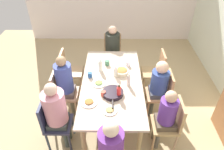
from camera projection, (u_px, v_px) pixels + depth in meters
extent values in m
plane|color=tan|center=(112.00, 111.00, 3.97)|extent=(7.15, 7.15, 0.00)
cube|color=#C1A992|center=(112.00, 83.00, 3.54)|extent=(2.03, 1.02, 0.04)
cylinder|color=tan|center=(93.00, 69.00, 4.49)|extent=(0.07, 0.07, 0.69)
cylinder|color=tan|center=(84.00, 141.00, 3.04)|extent=(0.07, 0.07, 0.69)
cylinder|color=tan|center=(131.00, 69.00, 4.48)|extent=(0.07, 0.07, 0.69)
cylinder|color=tan|center=(139.00, 142.00, 3.03)|extent=(0.07, 0.07, 0.69)
cylinder|color=#682F8D|center=(111.00, 147.00, 2.43)|extent=(0.31, 0.31, 0.52)
sphere|color=beige|center=(111.00, 129.00, 2.23)|extent=(0.18, 0.18, 0.18)
cube|color=tan|center=(152.00, 72.00, 4.23)|extent=(0.40, 0.40, 0.04)
cylinder|color=tan|center=(160.00, 86.00, 4.23)|extent=(0.04, 0.04, 0.43)
cylinder|color=tan|center=(157.00, 76.00, 4.50)|extent=(0.04, 0.04, 0.43)
cylinder|color=tan|center=(143.00, 86.00, 4.24)|extent=(0.04, 0.04, 0.43)
cylinder|color=tan|center=(142.00, 76.00, 4.51)|extent=(0.04, 0.04, 0.43)
cube|color=tan|center=(162.00, 63.00, 4.09)|extent=(0.38, 0.04, 0.45)
cube|color=tan|center=(157.00, 95.00, 3.70)|extent=(0.40, 0.40, 0.04)
cylinder|color=tan|center=(167.00, 110.00, 3.70)|extent=(0.04, 0.04, 0.43)
cylinder|color=tan|center=(163.00, 97.00, 3.97)|extent=(0.04, 0.04, 0.43)
cylinder|color=tan|center=(148.00, 110.00, 3.70)|extent=(0.04, 0.04, 0.43)
cylinder|color=tan|center=(145.00, 97.00, 3.97)|extent=(0.04, 0.04, 0.43)
cube|color=tan|center=(169.00, 85.00, 3.55)|extent=(0.38, 0.04, 0.45)
cylinder|color=#3F423C|center=(151.00, 106.00, 3.76)|extent=(0.09, 0.09, 0.45)
cylinder|color=#473D48|center=(150.00, 100.00, 3.89)|extent=(0.09, 0.09, 0.45)
cube|color=#3D4049|center=(158.00, 92.00, 3.66)|extent=(0.30, 0.30, 0.10)
cylinder|color=#33498F|center=(160.00, 81.00, 3.51)|extent=(0.30, 0.30, 0.40)
sphere|color=beige|center=(162.00, 67.00, 3.33)|extent=(0.21, 0.21, 0.21)
cube|color=tan|center=(164.00, 125.00, 3.16)|extent=(0.40, 0.40, 0.04)
cylinder|color=tan|center=(175.00, 143.00, 3.16)|extent=(0.04, 0.04, 0.43)
cylinder|color=tan|center=(171.00, 125.00, 3.43)|extent=(0.04, 0.04, 0.43)
cylinder|color=tan|center=(153.00, 143.00, 3.16)|extent=(0.04, 0.04, 0.43)
cylinder|color=tan|center=(150.00, 125.00, 3.43)|extent=(0.04, 0.04, 0.43)
cube|color=tan|center=(179.00, 115.00, 3.02)|extent=(0.38, 0.04, 0.45)
cylinder|color=#575147|center=(157.00, 138.00, 3.23)|extent=(0.09, 0.09, 0.45)
cylinder|color=brown|center=(155.00, 129.00, 3.35)|extent=(0.09, 0.09, 0.45)
cube|color=brown|center=(165.00, 122.00, 3.12)|extent=(0.30, 0.30, 0.10)
cylinder|color=#613599|center=(168.00, 111.00, 2.97)|extent=(0.26, 0.26, 0.41)
sphere|color=tan|center=(171.00, 97.00, 2.80)|extent=(0.17, 0.17, 0.17)
cube|color=tan|center=(73.00, 72.00, 4.24)|extent=(0.40, 0.40, 0.04)
cylinder|color=tan|center=(68.00, 75.00, 4.52)|extent=(0.04, 0.04, 0.43)
cylinder|color=tan|center=(65.00, 85.00, 4.25)|extent=(0.04, 0.04, 0.43)
cylinder|color=tan|center=(83.00, 75.00, 4.51)|extent=(0.04, 0.04, 0.43)
cylinder|color=tan|center=(81.00, 86.00, 4.24)|extent=(0.04, 0.04, 0.43)
cube|color=tan|center=(63.00, 62.00, 4.10)|extent=(0.38, 0.04, 0.45)
cube|color=#303048|center=(59.00, 124.00, 3.17)|extent=(0.40, 0.40, 0.04)
cylinder|color=#2C3C49|center=(53.00, 125.00, 3.44)|extent=(0.04, 0.04, 0.43)
cylinder|color=#2C384A|center=(48.00, 142.00, 3.17)|extent=(0.04, 0.04, 0.43)
cylinder|color=#2C3B4C|center=(73.00, 125.00, 3.44)|extent=(0.04, 0.04, 0.43)
cylinder|color=#333647|center=(70.00, 142.00, 3.17)|extent=(0.04, 0.04, 0.43)
cube|color=#293051|center=(44.00, 114.00, 3.03)|extent=(0.38, 0.04, 0.45)
cylinder|color=#39483E|center=(68.00, 129.00, 3.37)|extent=(0.09, 0.09, 0.45)
cylinder|color=#3B443E|center=(66.00, 137.00, 3.24)|extent=(0.09, 0.09, 0.45)
cube|color=#363E3D|center=(58.00, 121.00, 3.14)|extent=(0.30, 0.30, 0.10)
cylinder|color=pink|center=(55.00, 107.00, 2.95)|extent=(0.33, 0.33, 0.52)
sphere|color=beige|center=(51.00, 90.00, 2.74)|extent=(0.18, 0.18, 0.18)
cube|color=tan|center=(67.00, 94.00, 3.71)|extent=(0.40, 0.40, 0.04)
cylinder|color=tan|center=(61.00, 97.00, 3.98)|extent=(0.04, 0.04, 0.43)
cylinder|color=tan|center=(57.00, 110.00, 3.71)|extent=(0.04, 0.04, 0.43)
cylinder|color=tan|center=(79.00, 97.00, 3.98)|extent=(0.04, 0.04, 0.43)
cylinder|color=tan|center=(76.00, 110.00, 3.71)|extent=(0.04, 0.04, 0.43)
cube|color=tan|center=(55.00, 84.00, 3.57)|extent=(0.38, 0.04, 0.45)
cylinder|color=brown|center=(74.00, 100.00, 3.90)|extent=(0.09, 0.09, 0.45)
cylinder|color=brown|center=(73.00, 106.00, 3.77)|extent=(0.09, 0.09, 0.45)
cube|color=#584A46|center=(66.00, 92.00, 3.67)|extent=(0.30, 0.30, 0.10)
cylinder|color=#39499A|center=(64.00, 78.00, 3.48)|extent=(0.29, 0.29, 0.52)
sphere|color=#A2805C|center=(61.00, 61.00, 3.28)|extent=(0.17, 0.17, 0.17)
cube|color=tan|center=(113.00, 56.00, 4.74)|extent=(0.40, 0.40, 0.04)
cylinder|color=tan|center=(120.00, 60.00, 5.01)|extent=(0.04, 0.04, 0.43)
cylinder|color=tan|center=(106.00, 60.00, 5.02)|extent=(0.04, 0.04, 0.43)
cylinder|color=tan|center=(120.00, 68.00, 4.75)|extent=(0.04, 0.04, 0.43)
cylinder|color=tan|center=(105.00, 68.00, 4.75)|extent=(0.04, 0.04, 0.43)
cube|color=tan|center=(113.00, 43.00, 4.74)|extent=(0.04, 0.38, 0.45)
cylinder|color=#313347|center=(116.00, 66.00, 4.80)|extent=(0.09, 0.09, 0.45)
cylinder|color=#2A384E|center=(109.00, 66.00, 4.80)|extent=(0.09, 0.09, 0.45)
cube|color=#292C50|center=(113.00, 53.00, 4.71)|extent=(0.30, 0.30, 0.10)
cylinder|color=#292D26|center=(113.00, 43.00, 4.54)|extent=(0.32, 0.32, 0.44)
sphere|color=#D4A586|center=(113.00, 30.00, 4.36)|extent=(0.18, 0.18, 0.18)
cylinder|color=white|center=(99.00, 83.00, 3.48)|extent=(0.24, 0.24, 0.01)
ellipsoid|color=#7F9F4D|center=(99.00, 82.00, 3.47)|extent=(0.13, 0.13, 0.02)
cylinder|color=silver|center=(89.00, 102.00, 3.13)|extent=(0.25, 0.25, 0.01)
ellipsoid|color=#A66C33|center=(89.00, 101.00, 3.11)|extent=(0.14, 0.14, 0.02)
cylinder|color=silver|center=(110.00, 111.00, 2.99)|extent=(0.22, 0.22, 0.01)
ellipsoid|color=tan|center=(110.00, 110.00, 2.98)|extent=(0.12, 0.12, 0.02)
cylinder|color=beige|center=(122.00, 72.00, 3.69)|extent=(0.25, 0.25, 0.07)
ellipsoid|color=#B8773A|center=(122.00, 70.00, 3.67)|extent=(0.20, 0.20, 0.04)
cylinder|color=black|center=(113.00, 93.00, 3.26)|extent=(0.33, 0.33, 0.06)
cylinder|color=black|center=(113.00, 104.00, 3.05)|extent=(0.18, 0.02, 0.02)
cylinder|color=white|center=(128.00, 64.00, 3.88)|extent=(0.08, 0.08, 0.09)
torus|color=white|center=(128.00, 65.00, 3.84)|extent=(0.05, 0.01, 0.05)
cylinder|color=#2A5994|center=(90.00, 75.00, 3.61)|extent=(0.08, 0.08, 0.09)
torus|color=#325CA2|center=(90.00, 77.00, 3.57)|extent=(0.05, 0.01, 0.05)
cylinder|color=#4B8260|center=(107.00, 63.00, 3.91)|extent=(0.08, 0.08, 0.09)
torus|color=#428860|center=(107.00, 64.00, 3.86)|extent=(0.05, 0.01, 0.05)
cylinder|color=#CB503E|center=(103.00, 93.00, 3.24)|extent=(0.08, 0.08, 0.08)
torus|color=#C34C39|center=(103.00, 96.00, 3.20)|extent=(0.05, 0.01, 0.05)
cylinder|color=silver|center=(129.00, 81.00, 3.39)|extent=(0.05, 0.05, 0.20)
cone|color=beige|center=(129.00, 75.00, 3.32)|extent=(0.05, 0.05, 0.03)
cylinder|color=white|center=(129.00, 74.00, 3.31)|extent=(0.03, 0.03, 0.01)
cylinder|color=white|center=(116.00, 72.00, 3.61)|extent=(0.07, 0.07, 0.17)
cone|color=silver|center=(116.00, 68.00, 3.55)|extent=(0.06, 0.06, 0.03)
cylinder|color=silver|center=(116.00, 67.00, 3.54)|extent=(0.03, 0.03, 0.01)
cylinder|color=red|center=(119.00, 92.00, 3.17)|extent=(0.07, 0.07, 0.20)
cone|color=red|center=(119.00, 87.00, 3.10)|extent=(0.06, 0.06, 0.03)
cylinder|color=black|center=(119.00, 86.00, 3.09)|extent=(0.03, 0.03, 0.01)
cylinder|color=silver|center=(100.00, 66.00, 3.72)|extent=(0.07, 0.07, 0.21)
cone|color=silver|center=(100.00, 60.00, 3.65)|extent=(0.06, 0.06, 0.03)
cylinder|color=white|center=(100.00, 60.00, 3.63)|extent=(0.03, 0.03, 0.01)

